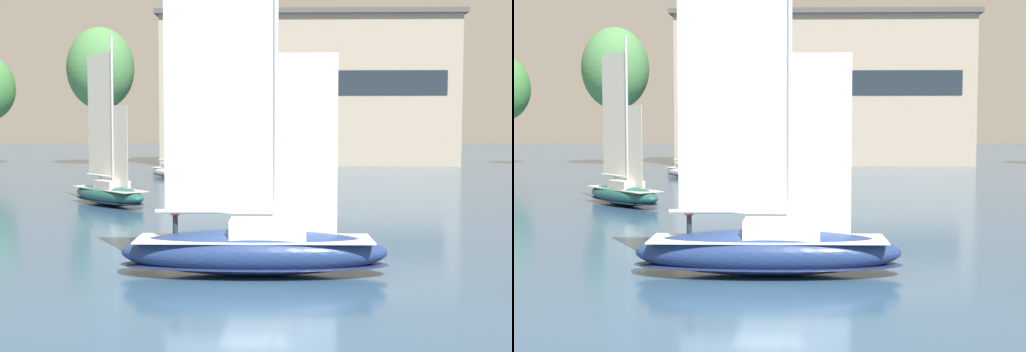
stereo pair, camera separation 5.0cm
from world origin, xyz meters
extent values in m
plane|color=#2D4C6B|center=(0.00, 0.00, 0.00)|extent=(400.00, 400.00, 0.00)
cube|color=tan|center=(5.80, 79.02, 10.61)|extent=(42.22, 13.08, 21.22)
cube|color=#1E2833|center=(5.80, 72.41, 11.67)|extent=(38.00, 0.10, 3.40)
cube|color=#514C4C|center=(5.80, 79.02, 21.57)|extent=(43.42, 14.28, 0.70)
cylinder|color=brown|center=(-24.26, 75.67, 5.36)|extent=(0.86, 0.86, 10.71)
ellipsoid|color=#477F47|center=(-24.26, 75.67, 13.95)|extent=(9.64, 9.64, 11.78)
ellipsoid|color=navy|center=(0.00, 0.00, 0.88)|extent=(10.36, 2.95, 1.76)
ellipsoid|color=#19234C|center=(0.00, 0.00, 0.40)|extent=(10.46, 2.98, 0.21)
cube|color=silver|center=(0.00, 0.00, 1.39)|extent=(9.11, 2.48, 0.06)
cube|color=silver|center=(0.52, 0.00, 1.78)|extent=(2.91, 2.04, 0.72)
cylinder|color=silver|center=(0.83, 0.00, 7.89)|extent=(0.21, 0.21, 12.93)
cylinder|color=silver|center=(-1.50, -0.01, 2.46)|extent=(4.65, 0.20, 0.18)
cube|color=white|center=(-1.31, -0.01, 7.76)|extent=(4.28, 0.05, 10.60)
cube|color=white|center=(2.06, 0.01, 4.98)|extent=(2.28, 0.04, 7.11)
cylinder|color=#232838|center=(-3.10, 0.33, 1.85)|extent=(0.20, 0.20, 0.85)
cylinder|color=red|center=(-3.10, 0.33, 2.60)|extent=(0.34, 0.34, 0.65)
sphere|color=tan|center=(-3.10, 0.33, 3.04)|extent=(0.24, 0.24, 0.24)
ellipsoid|color=white|center=(-10.66, 50.32, 0.65)|extent=(5.96, 7.50, 1.29)
ellipsoid|color=#19234C|center=(-10.66, 50.32, 0.29)|extent=(6.02, 7.58, 0.15)
cube|color=#BCB7A8|center=(-10.66, 50.32, 1.03)|extent=(5.17, 6.55, 0.06)
cube|color=silver|center=(-10.45, 50.01, 1.33)|extent=(2.41, 2.59, 0.53)
cylinder|color=silver|center=(-10.33, 49.82, 5.80)|extent=(0.15, 0.15, 9.49)
cylinder|color=silver|center=(-11.27, 51.24, 1.82)|extent=(1.99, 2.92, 0.13)
cylinder|color=silver|center=(-11.27, 51.24, 1.91)|extent=(1.87, 2.68, 0.21)
ellipsoid|color=#194C47|center=(-11.22, 23.84, 0.74)|extent=(7.66, 8.07, 1.48)
ellipsoid|color=#19234C|center=(-11.22, 23.84, 0.33)|extent=(7.74, 8.15, 0.18)
cube|color=#BCB7A8|center=(-11.22, 23.84, 1.18)|extent=(6.67, 7.03, 0.06)
cube|color=beige|center=(-10.92, 23.52, 1.51)|extent=(2.90, 2.95, 0.61)
cylinder|color=silver|center=(-10.75, 23.33, 6.64)|extent=(0.17, 0.17, 10.87)
cylinder|color=silver|center=(-12.07, 24.77, 2.08)|extent=(2.75, 2.99, 0.15)
cube|color=silver|center=(-11.96, 24.66, 6.53)|extent=(2.45, 2.68, 8.91)
cube|color=silver|center=(-10.04, 22.55, 4.20)|extent=(1.31, 1.43, 5.98)
camera|label=1|loc=(0.75, -27.30, 5.79)|focal=50.00mm
camera|label=2|loc=(0.80, -27.29, 5.79)|focal=50.00mm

